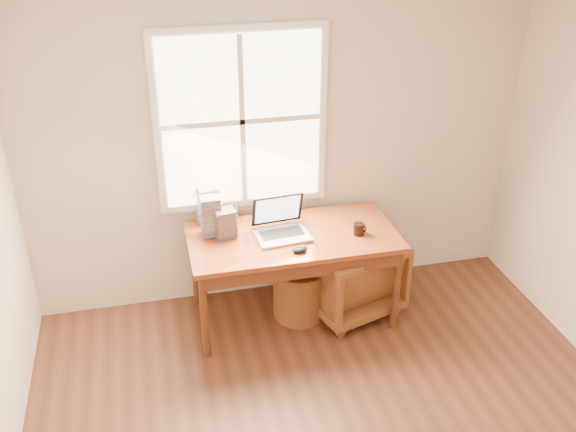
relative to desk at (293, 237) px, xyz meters
name	(u,v)px	position (x,y,z in m)	size (l,w,h in m)	color
room_shell	(366,294)	(-0.02, -1.64, 0.59)	(4.04, 4.54, 2.64)	#562F1D
desk	(293,237)	(0.00, 0.00, 0.00)	(1.60, 0.80, 0.04)	brown
armchair	(349,273)	(0.47, 0.00, -0.40)	(0.70, 0.72, 0.66)	brown
wicker_stool	(300,291)	(0.06, 0.00, -0.51)	(0.43, 0.43, 0.43)	brown
laptop	(282,221)	(-0.09, -0.02, 0.16)	(0.37, 0.39, 0.28)	#A3A6AA
mouse	(300,250)	(-0.01, -0.26, 0.04)	(0.11, 0.07, 0.04)	black
coffee_mug	(359,229)	(0.49, -0.11, 0.07)	(0.08, 0.08, 0.09)	black
cd_stack_a	(208,205)	(-0.60, 0.35, 0.17)	(0.15, 0.13, 0.30)	#B4B9C0
cd_stack_b	(225,224)	(-0.51, 0.09, 0.14)	(0.15, 0.13, 0.23)	black
cd_stack_c	(211,216)	(-0.60, 0.15, 0.18)	(0.14, 0.13, 0.32)	#9B9BA8
cd_stack_d	(225,209)	(-0.46, 0.36, 0.11)	(0.15, 0.13, 0.19)	silver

